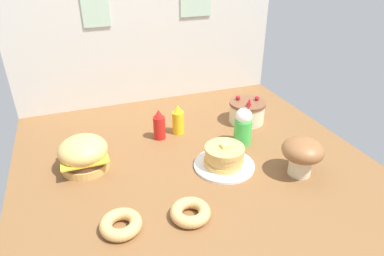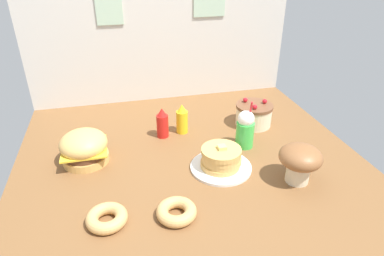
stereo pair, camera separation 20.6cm
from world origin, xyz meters
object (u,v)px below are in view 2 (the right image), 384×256
at_px(pancake_stack, 221,160).
at_px(mustard_bottle, 182,120).
at_px(donut_chocolate, 176,211).
at_px(burger, 84,147).
at_px(layer_cake, 254,114).
at_px(donut_pink_glaze, 107,218).
at_px(mushroom_stool, 300,160).
at_px(ketchup_bottle, 162,124).
at_px(cream_soda_cup, 245,129).

relative_size(pancake_stack, mustard_bottle, 1.70).
bearing_deg(donut_chocolate, burger, 126.17).
bearing_deg(mustard_bottle, layer_cake, -1.41).
relative_size(pancake_stack, donut_pink_glaze, 1.83).
bearing_deg(mustard_bottle, mushroom_stool, -54.32).
relative_size(layer_cake, mushroom_stool, 1.13).
xyz_separation_m(pancake_stack, layer_cake, (0.40, 0.47, 0.02)).
xyz_separation_m(burger, donut_pink_glaze, (0.11, -0.57, -0.06)).
relative_size(donut_pink_glaze, donut_chocolate, 1.00).
xyz_separation_m(pancake_stack, mushroom_stool, (0.37, -0.22, 0.08)).
distance_m(pancake_stack, donut_pink_glaze, 0.73).
bearing_deg(pancake_stack, burger, 160.85).
height_order(ketchup_bottle, mushroom_stool, mushroom_stool).
height_order(mustard_bottle, mushroom_stool, mushroom_stool).
bearing_deg(burger, ketchup_bottle, 20.48).
bearing_deg(mushroom_stool, cream_soda_cup, 109.38).
xyz_separation_m(layer_cake, donut_pink_glaze, (-1.06, -0.77, -0.05)).
height_order(ketchup_bottle, mustard_bottle, same).
xyz_separation_m(burger, pancake_stack, (0.77, -0.27, -0.04)).
xyz_separation_m(pancake_stack, mustard_bottle, (-0.13, 0.48, 0.04)).
distance_m(burger, pancake_stack, 0.82).
bearing_deg(donut_chocolate, ketchup_bottle, 85.30).
xyz_separation_m(pancake_stack, donut_pink_glaze, (-0.66, -0.30, -0.03)).
bearing_deg(donut_pink_glaze, mustard_bottle, 55.57).
distance_m(mustard_bottle, mushroom_stool, 0.86).
bearing_deg(ketchup_bottle, mushroom_stool, -46.28).
height_order(layer_cake, donut_chocolate, layer_cake).
bearing_deg(cream_soda_cup, pancake_stack, -137.89).
bearing_deg(donut_chocolate, pancake_stack, 44.90).
height_order(cream_soda_cup, mushroom_stool, cream_soda_cup).
bearing_deg(ketchup_bottle, mustard_bottle, 10.56).
bearing_deg(layer_cake, pancake_stack, -130.48).
height_order(donut_chocolate, mushroom_stool, mushroom_stool).
bearing_deg(burger, donut_chocolate, -53.83).
height_order(donut_pink_glaze, mushroom_stool, mushroom_stool).
relative_size(burger, cream_soda_cup, 0.88).
distance_m(layer_cake, mustard_bottle, 0.53).
bearing_deg(donut_pink_glaze, burger, 101.16).
bearing_deg(layer_cake, mustard_bottle, 178.59).
bearing_deg(donut_pink_glaze, ketchup_bottle, 62.45).
bearing_deg(pancake_stack, layer_cake, 49.52).
bearing_deg(pancake_stack, donut_chocolate, -135.10).
xyz_separation_m(burger, donut_chocolate, (0.44, -0.60, -0.06)).
bearing_deg(mustard_bottle, burger, -161.61).
relative_size(donut_pink_glaze, mushroom_stool, 0.85).
height_order(pancake_stack, mustard_bottle, mustard_bottle).
relative_size(pancake_stack, ketchup_bottle, 1.70).
height_order(layer_cake, cream_soda_cup, cream_soda_cup).
relative_size(mustard_bottle, cream_soda_cup, 0.67).
xyz_separation_m(mustard_bottle, donut_pink_glaze, (-0.53, -0.78, -0.07)).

